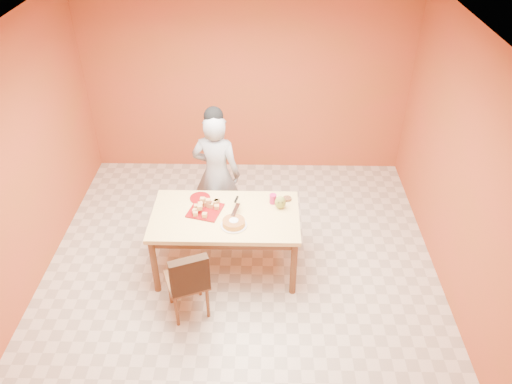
{
  "coord_description": "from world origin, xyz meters",
  "views": [
    {
      "loc": [
        0.26,
        -3.97,
        4.07
      ],
      "look_at": [
        0.17,
        0.3,
        1.04
      ],
      "focal_mm": 35.0,
      "sensor_mm": 36.0,
      "label": 1
    }
  ],
  "objects_px": {
    "checker_tin": "(287,199)",
    "person": "(217,174)",
    "pastry_platter": "(205,210)",
    "magenta_glass": "(273,199)",
    "dining_table": "(225,222)",
    "sponge_cake": "(234,223)",
    "dining_chair": "(186,280)",
    "egg_ornament": "(280,202)",
    "red_dinner_plate": "(200,198)"
  },
  "relations": [
    {
      "from": "magenta_glass",
      "to": "egg_ornament",
      "type": "bearing_deg",
      "value": -50.2
    },
    {
      "from": "sponge_cake",
      "to": "magenta_glass",
      "type": "bearing_deg",
      "value": 44.8
    },
    {
      "from": "dining_chair",
      "to": "magenta_glass",
      "type": "height_order",
      "value": "dining_chair"
    },
    {
      "from": "dining_chair",
      "to": "sponge_cake",
      "type": "relative_size",
      "value": 3.67
    },
    {
      "from": "red_dinner_plate",
      "to": "person",
      "type": "bearing_deg",
      "value": 71.15
    },
    {
      "from": "person",
      "to": "pastry_platter",
      "type": "relative_size",
      "value": 4.78
    },
    {
      "from": "egg_ornament",
      "to": "magenta_glass",
      "type": "bearing_deg",
      "value": 150.79
    },
    {
      "from": "sponge_cake",
      "to": "person",
      "type": "bearing_deg",
      "value": 105.67
    },
    {
      "from": "pastry_platter",
      "to": "person",
      "type": "bearing_deg",
      "value": 84.26
    },
    {
      "from": "red_dinner_plate",
      "to": "pastry_platter",
      "type": "bearing_deg",
      "value": -70.3
    },
    {
      "from": "person",
      "to": "magenta_glass",
      "type": "relative_size",
      "value": 14.53
    },
    {
      "from": "pastry_platter",
      "to": "egg_ornament",
      "type": "bearing_deg",
      "value": 5.0
    },
    {
      "from": "dining_chair",
      "to": "person",
      "type": "height_order",
      "value": "person"
    },
    {
      "from": "dining_table",
      "to": "magenta_glass",
      "type": "bearing_deg",
      "value": 23.76
    },
    {
      "from": "checker_tin",
      "to": "person",
      "type": "bearing_deg",
      "value": 151.68
    },
    {
      "from": "egg_ornament",
      "to": "magenta_glass",
      "type": "relative_size",
      "value": 1.4
    },
    {
      "from": "sponge_cake",
      "to": "checker_tin",
      "type": "distance_m",
      "value": 0.74
    },
    {
      "from": "egg_ornament",
      "to": "checker_tin",
      "type": "relative_size",
      "value": 1.64
    },
    {
      "from": "pastry_platter",
      "to": "egg_ornament",
      "type": "distance_m",
      "value": 0.82
    },
    {
      "from": "dining_chair",
      "to": "egg_ornament",
      "type": "distance_m",
      "value": 1.31
    },
    {
      "from": "dining_table",
      "to": "sponge_cake",
      "type": "relative_size",
      "value": 6.71
    },
    {
      "from": "dining_chair",
      "to": "checker_tin",
      "type": "bearing_deg",
      "value": 21.7
    },
    {
      "from": "sponge_cake",
      "to": "magenta_glass",
      "type": "distance_m",
      "value": 0.58
    },
    {
      "from": "pastry_platter",
      "to": "checker_tin",
      "type": "height_order",
      "value": "checker_tin"
    },
    {
      "from": "dining_chair",
      "to": "red_dinner_plate",
      "type": "xyz_separation_m",
      "value": [
        0.05,
        0.97,
        0.31
      ]
    },
    {
      "from": "egg_ornament",
      "to": "magenta_glass",
      "type": "height_order",
      "value": "egg_ornament"
    },
    {
      "from": "magenta_glass",
      "to": "pastry_platter",
      "type": "bearing_deg",
      "value": -167.23
    },
    {
      "from": "dining_table",
      "to": "checker_tin",
      "type": "distance_m",
      "value": 0.74
    },
    {
      "from": "dining_table",
      "to": "egg_ornament",
      "type": "distance_m",
      "value": 0.63
    },
    {
      "from": "pastry_platter",
      "to": "sponge_cake",
      "type": "distance_m",
      "value": 0.41
    },
    {
      "from": "pastry_platter",
      "to": "magenta_glass",
      "type": "bearing_deg",
      "value": 12.77
    },
    {
      "from": "magenta_glass",
      "to": "checker_tin",
      "type": "distance_m",
      "value": 0.18
    },
    {
      "from": "checker_tin",
      "to": "pastry_platter",
      "type": "bearing_deg",
      "value": -165.76
    },
    {
      "from": "red_dinner_plate",
      "to": "checker_tin",
      "type": "xyz_separation_m",
      "value": [
        0.98,
        -0.0,
        0.01
      ]
    },
    {
      "from": "dining_chair",
      "to": "red_dinner_plate",
      "type": "relative_size",
      "value": 3.8
    },
    {
      "from": "dining_table",
      "to": "egg_ornament",
      "type": "bearing_deg",
      "value": 12.47
    },
    {
      "from": "sponge_cake",
      "to": "magenta_glass",
      "type": "xyz_separation_m",
      "value": [
        0.41,
        0.41,
        0.02
      ]
    },
    {
      "from": "egg_ornament",
      "to": "person",
      "type": "bearing_deg",
      "value": 162.1
    },
    {
      "from": "dining_chair",
      "to": "person",
      "type": "bearing_deg",
      "value": 60.45
    },
    {
      "from": "person",
      "to": "red_dinner_plate",
      "type": "height_order",
      "value": "person"
    },
    {
      "from": "person",
      "to": "red_dinner_plate",
      "type": "bearing_deg",
      "value": 81.89
    },
    {
      "from": "sponge_cake",
      "to": "egg_ornament",
      "type": "relative_size",
      "value": 1.55
    },
    {
      "from": "dining_chair",
      "to": "pastry_platter",
      "type": "relative_size",
      "value": 2.61
    },
    {
      "from": "magenta_glass",
      "to": "person",
      "type": "bearing_deg",
      "value": 142.77
    },
    {
      "from": "sponge_cake",
      "to": "magenta_glass",
      "type": "relative_size",
      "value": 2.17
    },
    {
      "from": "dining_table",
      "to": "sponge_cake",
      "type": "bearing_deg",
      "value": -59.94
    },
    {
      "from": "magenta_glass",
      "to": "dining_chair",
      "type": "bearing_deg",
      "value": -133.88
    },
    {
      "from": "magenta_glass",
      "to": "sponge_cake",
      "type": "bearing_deg",
      "value": -135.2
    },
    {
      "from": "dining_table",
      "to": "red_dinner_plate",
      "type": "xyz_separation_m",
      "value": [
        -0.3,
        0.29,
        0.1
      ]
    },
    {
      "from": "dining_table",
      "to": "checker_tin",
      "type": "xyz_separation_m",
      "value": [
        0.68,
        0.29,
        0.11
      ]
    }
  ]
}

